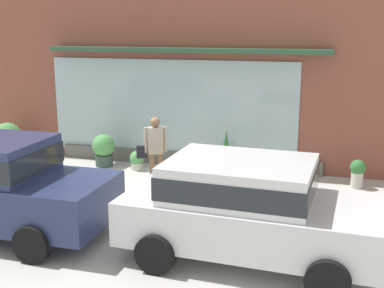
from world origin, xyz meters
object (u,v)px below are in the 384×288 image
object	(u,v)px
pedestrian_with_handbag	(155,147)
potted_plant_trailing_edge	(357,172)
fire_hydrant	(179,175)
potted_plant_corner_tall	(137,160)
potted_plant_window_left	(226,152)
potted_plant_window_right	(104,149)
parked_car_silver	(247,204)
potted_plant_by_entrance	(8,139)

from	to	relation	value
pedestrian_with_handbag	potted_plant_trailing_edge	xyz separation A→B (m)	(4.44, 1.29, -0.59)
fire_hydrant	potted_plant_corner_tall	bearing A→B (deg)	136.48
potted_plant_window_left	potted_plant_trailing_edge	bearing A→B (deg)	-6.33
pedestrian_with_handbag	potted_plant_corner_tall	size ratio (longest dim) A/B	3.31
fire_hydrant	potted_plant_trailing_edge	size ratio (longest dim) A/B	1.32
potted_plant_corner_tall	potted_plant_window_right	size ratio (longest dim) A/B	0.58
fire_hydrant	parked_car_silver	distance (m)	3.34
pedestrian_with_handbag	potted_plant_window_right	distance (m)	2.41
potted_plant_corner_tall	potted_plant_trailing_edge	size ratio (longest dim) A/B	0.75
pedestrian_with_handbag	potted_plant_window_left	bearing A→B (deg)	-154.63
fire_hydrant	pedestrian_with_handbag	bearing A→B (deg)	156.20
pedestrian_with_handbag	potted_plant_window_right	world-z (taller)	pedestrian_with_handbag
parked_car_silver	potted_plant_corner_tall	world-z (taller)	parked_car_silver
potted_plant_corner_tall	potted_plant_trailing_edge	world-z (taller)	potted_plant_trailing_edge
potted_plant_trailing_edge	potted_plant_by_entrance	bearing A→B (deg)	179.74
parked_car_silver	potted_plant_window_right	bearing A→B (deg)	139.43
parked_car_silver	potted_plant_trailing_edge	bearing A→B (deg)	69.70
fire_hydrant	potted_plant_by_entrance	xyz separation A→B (m)	(-5.52, 1.62, 0.11)
parked_car_silver	potted_plant_corner_tall	size ratio (longest dim) A/B	8.31
fire_hydrant	potted_plant_window_right	size ratio (longest dim) A/B	1.03
fire_hydrant	potted_plant_window_left	world-z (taller)	potted_plant_window_left
parked_car_silver	fire_hydrant	bearing A→B (deg)	129.19
parked_car_silver	potted_plant_window_right	distance (m)	6.30
parked_car_silver	potted_plant_trailing_edge	distance (m)	4.64
potted_plant_window_left	potted_plant_trailing_edge	world-z (taller)	potted_plant_window_left
potted_plant_window_right	potted_plant_corner_tall	bearing A→B (deg)	-5.87
fire_hydrant	potted_plant_corner_tall	world-z (taller)	fire_hydrant
pedestrian_with_handbag	potted_plant_by_entrance	size ratio (longest dim) A/B	1.63
fire_hydrant	parked_car_silver	xyz separation A→B (m)	(1.97, -2.66, 0.47)
pedestrian_with_handbag	parked_car_silver	world-z (taller)	pedestrian_with_handbag
potted_plant_window_left	potted_plant_by_entrance	bearing A→B (deg)	-177.14
potted_plant_window_right	potted_plant_trailing_edge	xyz separation A→B (m)	(6.38, -0.07, -0.09)
potted_plant_window_left	pedestrian_with_handbag	bearing A→B (deg)	-128.52
parked_car_silver	potted_plant_trailing_edge	xyz separation A→B (m)	(1.81, 4.24, -0.53)
parked_car_silver	potted_plant_window_left	xyz separation A→B (m)	(-1.34, 4.59, -0.37)
potted_plant_by_entrance	potted_plant_window_left	bearing A→B (deg)	2.86
potted_plant_corner_tall	potted_plant_by_entrance	distance (m)	3.90
parked_car_silver	pedestrian_with_handbag	bearing A→B (deg)	134.48
fire_hydrant	potted_plant_trailing_edge	world-z (taller)	fire_hydrant
potted_plant_corner_tall	potted_plant_by_entrance	xyz separation A→B (m)	(-3.89, 0.08, 0.29)
potted_plant_window_left	potted_plant_corner_tall	bearing A→B (deg)	-170.39
parked_car_silver	potted_plant_window_left	world-z (taller)	parked_car_silver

